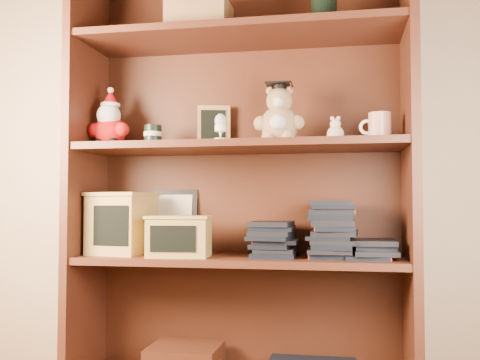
# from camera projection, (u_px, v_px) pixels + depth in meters

# --- Properties ---
(bookcase) EXTENTS (1.20, 0.35, 1.60)m
(bookcase) POSITION_uv_depth(u_px,v_px,m) (242.00, 192.00, 2.04)
(bookcase) COLOR #4E2416
(bookcase) RESTS_ON ground
(shelf_lower) EXTENTS (1.14, 0.33, 0.02)m
(shelf_lower) POSITION_uv_depth(u_px,v_px,m) (240.00, 260.00, 1.98)
(shelf_lower) COLOR #4E2416
(shelf_lower) RESTS_ON ground
(shelf_upper) EXTENTS (1.14, 0.33, 0.02)m
(shelf_upper) POSITION_uv_depth(u_px,v_px,m) (240.00, 147.00, 2.00)
(shelf_upper) COLOR #4E2416
(shelf_upper) RESTS_ON ground
(santa_plush) EXTENTS (0.16, 0.12, 0.23)m
(santa_plush) POSITION_uv_depth(u_px,v_px,m) (110.00, 124.00, 2.09)
(santa_plush) COLOR #A50F0F
(santa_plush) RESTS_ON shelf_upper
(teachers_tin) EXTENTS (0.07, 0.07, 0.07)m
(teachers_tin) POSITION_uv_depth(u_px,v_px,m) (153.00, 135.00, 2.06)
(teachers_tin) COLOR black
(teachers_tin) RESTS_ON shelf_upper
(chalkboard_plaque) EXTENTS (0.12, 0.08, 0.16)m
(chalkboard_plaque) POSITION_uv_depth(u_px,v_px,m) (214.00, 127.00, 2.14)
(chalkboard_plaque) COLOR #9E7547
(chalkboard_plaque) RESTS_ON shelf_upper
(egg_cup) EXTENTS (0.05, 0.05, 0.10)m
(egg_cup) POSITION_uv_depth(u_px,v_px,m) (221.00, 127.00, 1.94)
(egg_cup) COLOR white
(egg_cup) RESTS_ON shelf_upper
(grad_teddy_bear) EXTENTS (0.18, 0.15, 0.22)m
(grad_teddy_bear) POSITION_uv_depth(u_px,v_px,m) (279.00, 119.00, 1.97)
(grad_teddy_bear) COLOR tan
(grad_teddy_bear) RESTS_ON shelf_upper
(pink_figurine) EXTENTS (0.06, 0.06, 0.09)m
(pink_figurine) POSITION_uv_depth(u_px,v_px,m) (335.00, 132.00, 1.94)
(pink_figurine) COLOR beige
(pink_figurine) RESTS_ON shelf_upper
(teacher_mug) EXTENTS (0.11, 0.08, 0.10)m
(teacher_mug) POSITION_uv_depth(u_px,v_px,m) (379.00, 127.00, 1.91)
(teacher_mug) COLOR silver
(teacher_mug) RESTS_ON shelf_upper
(certificate_frame) EXTENTS (0.19, 0.05, 0.24)m
(certificate_frame) POSITION_uv_depth(u_px,v_px,m) (173.00, 221.00, 2.18)
(certificate_frame) COLOR black
(certificate_frame) RESTS_ON shelf_lower
(treats_box) EXTENTS (0.24, 0.24, 0.23)m
(treats_box) POSITION_uv_depth(u_px,v_px,m) (122.00, 223.00, 2.07)
(treats_box) COLOR tan
(treats_box) RESTS_ON shelf_lower
(pencils_box) EXTENTS (0.23, 0.17, 0.14)m
(pencils_box) POSITION_uv_depth(u_px,v_px,m) (179.00, 236.00, 1.96)
(pencils_box) COLOR tan
(pencils_box) RESTS_ON shelf_lower
(book_stack_left) EXTENTS (0.14, 0.20, 0.13)m
(book_stack_left) POSITION_uv_depth(u_px,v_px,m) (274.00, 238.00, 1.96)
(book_stack_left) COLOR black
(book_stack_left) RESTS_ON shelf_lower
(book_stack_mid) EXTENTS (0.14, 0.20, 0.19)m
(book_stack_mid) POSITION_uv_depth(u_px,v_px,m) (332.00, 230.00, 1.93)
(book_stack_mid) COLOR black
(book_stack_mid) RESTS_ON shelf_lower
(book_stack_right) EXTENTS (0.14, 0.20, 0.06)m
(book_stack_right) POSITION_uv_depth(u_px,v_px,m) (370.00, 249.00, 1.90)
(book_stack_right) COLOR black
(book_stack_right) RESTS_ON shelf_lower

